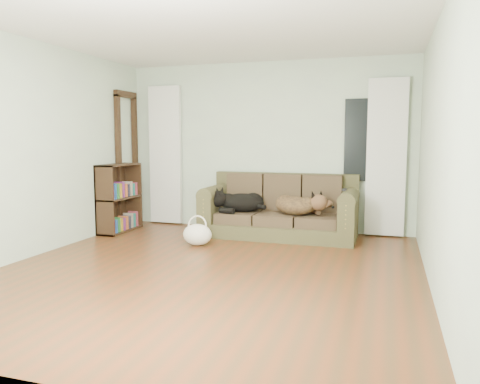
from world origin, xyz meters
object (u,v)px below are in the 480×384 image
(dog_shepherd, at_px, (297,205))
(bookshelf, at_px, (119,199))
(sofa, at_px, (279,206))
(tote_bag, at_px, (197,234))
(dog_black_lab, at_px, (239,203))

(dog_shepherd, relative_size, bookshelf, 0.62)
(sofa, xyz_separation_m, bookshelf, (-2.42, -0.36, 0.05))
(dog_shepherd, height_order, tote_bag, dog_shepherd)
(dog_black_lab, xyz_separation_m, dog_shepherd, (0.87, -0.02, 0.01))
(sofa, bearing_deg, dog_black_lab, -172.84)
(dog_black_lab, bearing_deg, tote_bag, -118.89)
(sofa, height_order, bookshelf, bookshelf)
(dog_black_lab, distance_m, tote_bag, 0.95)
(dog_shepherd, bearing_deg, bookshelf, 37.65)
(dog_shepherd, relative_size, tote_bag, 1.64)
(sofa, distance_m, bookshelf, 2.45)
(bookshelf, bearing_deg, sofa, 16.39)
(dog_shepherd, xyz_separation_m, tote_bag, (-1.20, -0.81, -0.33))
(sofa, height_order, tote_bag, sofa)
(tote_bag, xyz_separation_m, bookshelf, (-1.52, 0.54, 0.34))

